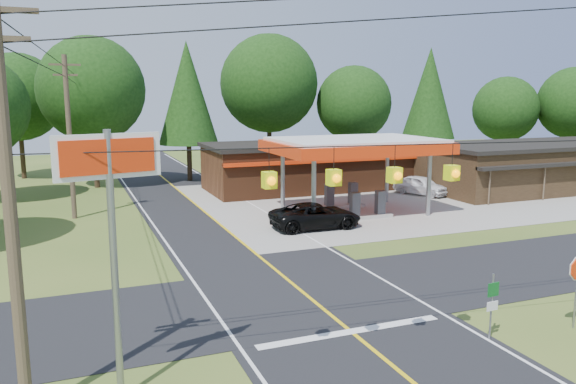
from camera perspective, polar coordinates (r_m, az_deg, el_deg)
name	(u,v)px	position (r m, az deg, el deg)	size (l,w,h in m)	color
ground	(307,296)	(21.89, 1.93, -10.51)	(120.00, 120.00, 0.00)	#3E581F
main_highway	(307,296)	(21.88, 1.93, -10.49)	(8.00, 120.00, 0.02)	black
cross_road	(307,296)	(21.88, 1.93, -10.47)	(70.00, 7.00, 0.02)	black
lane_center_yellow	(307,295)	(21.88, 1.93, -10.45)	(0.15, 110.00, 0.00)	yellow
gas_canopy	(355,148)	(36.32, 6.81, 4.48)	(10.60, 7.40, 4.88)	gray
convenience_store	(307,166)	(45.94, 1.92, 2.70)	(16.40, 7.55, 3.80)	#5C311A
strip_building	(542,165)	(50.55, 24.39, 2.47)	(20.40, 8.75, 3.80)	#302113
utility_pole_near_left	(9,203)	(14.06, -26.45, -1.04)	(1.80, 0.30, 10.00)	#473828
utility_pole_far_left	(69,135)	(36.88, -21.33, 5.41)	(1.80, 0.30, 10.00)	#473828
utility_pole_north	(85,127)	(53.90, -19.89, 6.20)	(0.30, 0.30, 9.50)	#473828
overhead_beacons	(365,149)	(14.77, 7.84, 4.33)	(17.04, 2.04, 1.03)	black
treeline_backdrop	(191,97)	(43.76, -9.83, 9.52)	(70.27, 51.59, 13.30)	#332316
suv_car	(316,216)	(32.39, 2.82, -2.44)	(5.29, 5.29, 1.47)	black
sedan_car	(421,185)	(44.33, 13.37, 0.65)	(4.38, 4.38, 1.49)	white
big_stop_sign	(111,203)	(14.05, -17.56, -1.06)	(2.49, 0.63, 6.81)	gray
route_sign_post	(492,301)	(18.87, 20.04, -10.36)	(0.44, 0.10, 2.16)	gray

